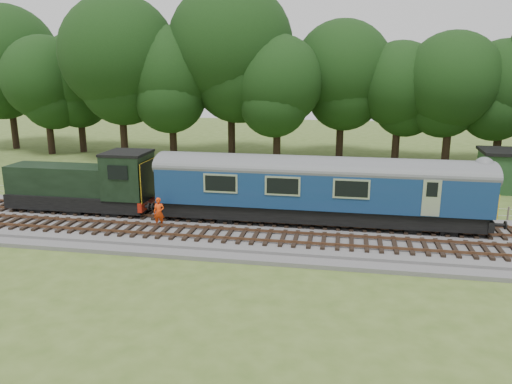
# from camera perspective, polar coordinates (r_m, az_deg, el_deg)

# --- Properties ---
(ground) EXTENTS (120.00, 120.00, 0.00)m
(ground) POSITION_cam_1_polar(r_m,az_deg,el_deg) (27.89, -3.74, -4.54)
(ground) COLOR #445B21
(ground) RESTS_ON ground
(ballast) EXTENTS (70.00, 7.00, 0.35)m
(ballast) POSITION_cam_1_polar(r_m,az_deg,el_deg) (27.83, -3.74, -4.20)
(ballast) COLOR #4C4C4F
(ballast) RESTS_ON ground
(track_north) EXTENTS (67.20, 2.40, 0.21)m
(track_north) POSITION_cam_1_polar(r_m,az_deg,el_deg) (29.05, -3.08, -2.89)
(track_north) COLOR black
(track_north) RESTS_ON ballast
(track_south) EXTENTS (67.20, 2.40, 0.21)m
(track_south) POSITION_cam_1_polar(r_m,az_deg,el_deg) (26.29, -4.59, -4.79)
(track_south) COLOR black
(track_south) RESTS_ON ballast
(fence) EXTENTS (64.00, 0.12, 1.00)m
(fence) POSITION_cam_1_polar(r_m,az_deg,el_deg) (32.07, -1.79, -2.00)
(fence) COLOR #6B6054
(fence) RESTS_ON ground
(tree_line) EXTENTS (70.00, 8.00, 18.00)m
(tree_line) POSITION_cam_1_polar(r_m,az_deg,el_deg) (48.86, 2.51, 3.67)
(tree_line) COLOR black
(tree_line) RESTS_ON ground
(dmu_railcar) EXTENTS (18.05, 2.86, 3.88)m
(dmu_railcar) POSITION_cam_1_polar(r_m,az_deg,el_deg) (27.77, 7.13, 0.89)
(dmu_railcar) COLOR black
(dmu_railcar) RESTS_ON ground
(shunter_loco) EXTENTS (8.91, 2.60, 3.38)m
(shunter_loco) POSITION_cam_1_polar(r_m,az_deg,el_deg) (31.83, -18.80, 0.78)
(shunter_loco) COLOR black
(shunter_loco) RESTS_ON ground
(worker) EXTENTS (0.65, 0.47, 1.64)m
(worker) POSITION_cam_1_polar(r_m,az_deg,el_deg) (27.82, -11.03, -2.30)
(worker) COLOR red
(worker) RESTS_ON ballast
(shed) EXTENTS (3.84, 3.84, 3.02)m
(shed) POSITION_cam_1_polar(r_m,az_deg,el_deg) (40.90, 26.63, 2.25)
(shed) COLOR #1A391B
(shed) RESTS_ON ground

